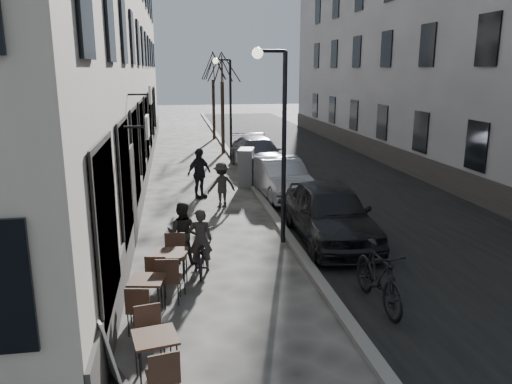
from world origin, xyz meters
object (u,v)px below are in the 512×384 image
object	(u,v)px
sign_board	(107,354)
streetlamp_near	(278,126)
bistro_set_c	(172,267)
bicycle	(201,252)
bistro_set_a	(156,354)
car_far	(257,154)
bistro_set_b	(148,294)
pedestrian_near	(182,232)
pedestrian_far	(199,173)
car_mid	(281,178)
streetlamp_far	(227,99)
tree_far	(213,68)
pedestrian_mid	(222,185)
moped	(378,276)
tree_near	(222,67)
utility_cabinet	(246,168)
car_near	(330,212)

from	to	relation	value
sign_board	streetlamp_near	bearing A→B (deg)	31.51
bistro_set_c	bicycle	distance (m)	1.13
bistro_set_a	car_far	world-z (taller)	car_far
bistro_set_b	pedestrian_near	size ratio (longest dim) A/B	1.06
pedestrian_far	car_mid	distance (m)	2.98
bistro_set_c	sign_board	distance (m)	3.27
streetlamp_far	sign_board	xyz separation A→B (m)	(-3.76, -17.66, -2.71)
tree_far	pedestrian_mid	xyz separation A→B (m)	(-1.19, -17.20, -3.89)
tree_far	bistro_set_b	distance (m)	25.28
bistro_set_b	pedestrian_mid	bearing A→B (deg)	84.35
moped	pedestrian_near	bearing A→B (deg)	139.56
tree_near	streetlamp_far	bearing A→B (deg)	-91.38
pedestrian_far	moped	world-z (taller)	pedestrian_far
tree_near	bistro_set_a	bearing A→B (deg)	-98.49
pedestrian_mid	moped	bearing A→B (deg)	89.89
moped	sign_board	bearing A→B (deg)	-163.24
tree_far	car_mid	xyz separation A→B (m)	(1.10, -16.12, -3.96)
utility_cabinet	streetlamp_near	bearing A→B (deg)	-76.37
streetlamp_near	bistro_set_a	distance (m)	7.09
streetlamp_far	moped	distance (m)	16.24
streetlamp_far	car_far	distance (m)	3.33
car_far	car_near	bearing A→B (deg)	-91.38
sign_board	car_far	size ratio (longest dim) A/B	0.22
streetlamp_far	bicycle	distance (m)	14.05
bistro_set_b	utility_cabinet	xyz separation A→B (m)	(3.41, 10.43, 0.29)
streetlamp_near	pedestrian_far	xyz separation A→B (m)	(-1.79, 5.16, -2.25)
bistro_set_c	bicycle	world-z (taller)	bistro_set_c
streetlamp_near	car_far	size ratio (longest dim) A/B	1.01
streetlamp_near	bicycle	world-z (taller)	streetlamp_near
sign_board	moped	bearing A→B (deg)	-6.37
bistro_set_c	streetlamp_far	bearing A→B (deg)	84.93
bistro_set_a	bicycle	distance (m)	4.29
bicycle	pedestrian_near	bearing A→B (deg)	-51.82
sign_board	pedestrian_far	bearing A→B (deg)	54.78
tree_far	car_mid	size ratio (longest dim) A/B	1.33
bistro_set_a	car_mid	bearing A→B (deg)	57.62
tree_far	streetlamp_far	bearing A→B (deg)	-90.46
streetlamp_far	car_near	xyz separation A→B (m)	(1.45, -12.11, -2.36)
moped	car_mid	bearing A→B (deg)	88.44
pedestrian_far	car_far	size ratio (longest dim) A/B	0.36
bistro_set_a	pedestrian_far	size ratio (longest dim) A/B	0.87
utility_cabinet	car_near	size ratio (longest dim) A/B	0.32
streetlamp_near	bistro_set_c	world-z (taller)	streetlamp_near
bistro_set_c	utility_cabinet	world-z (taller)	utility_cabinet
car_mid	bistro_set_a	bearing A→B (deg)	-115.98
utility_cabinet	bicycle	xyz separation A→B (m)	(-2.29, -8.35, -0.30)
moped	utility_cabinet	bearing A→B (deg)	93.80
streetlamp_near	bicycle	size ratio (longest dim) A/B	2.93
tree_near	car_far	bearing A→B (deg)	-77.48
tree_far	utility_cabinet	size ratio (longest dim) A/B	3.76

